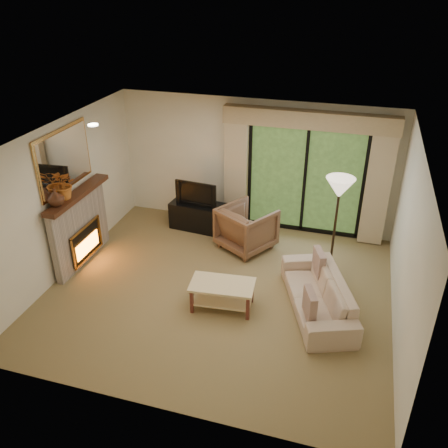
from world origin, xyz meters
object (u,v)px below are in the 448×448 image
(sofa, at_px, (318,294))
(coffee_table, at_px, (222,295))
(armchair, at_px, (247,228))
(media_console, at_px, (198,216))

(sofa, distance_m, coffee_table, 1.48)
(armchair, relative_size, coffee_table, 0.93)
(armchair, xyz_separation_m, coffee_table, (0.08, -1.88, -0.20))
(armchair, bearing_deg, media_console, 8.21)
(armchair, height_order, sofa, armchair)
(media_console, relative_size, sofa, 0.56)
(media_console, distance_m, coffee_table, 2.65)
(coffee_table, bearing_deg, armchair, 87.15)
(sofa, bearing_deg, media_console, -147.71)
(coffee_table, bearing_deg, sofa, 9.31)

